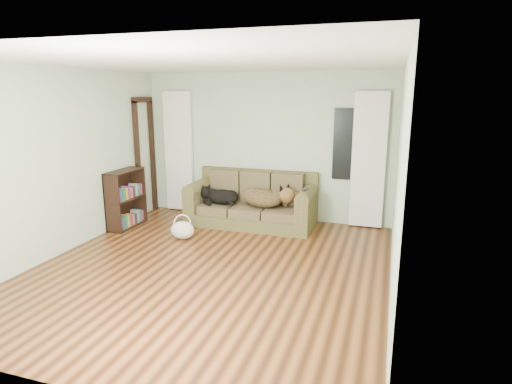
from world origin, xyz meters
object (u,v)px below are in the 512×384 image
(tote_bag, at_px, (182,229))
(sofa, at_px, (251,199))
(dog_black_lab, at_px, (221,196))
(dog_shepherd, at_px, (265,199))
(bookshelf, at_px, (126,198))

(tote_bag, bearing_deg, sofa, 52.92)
(sofa, height_order, dog_black_lab, sofa)
(dog_shepherd, distance_m, bookshelf, 2.37)
(sofa, height_order, tote_bag, sofa)
(dog_black_lab, height_order, bookshelf, bookshelf)
(bookshelf, bearing_deg, tote_bag, -19.60)
(dog_shepherd, bearing_deg, dog_black_lab, 22.58)
(dog_shepherd, bearing_deg, bookshelf, 37.94)
(tote_bag, relative_size, bookshelf, 0.39)
(sofa, distance_m, bookshelf, 2.13)
(dog_shepherd, height_order, bookshelf, bookshelf)
(sofa, bearing_deg, dog_shepherd, -6.73)
(sofa, relative_size, dog_black_lab, 3.61)
(dog_shepherd, bearing_deg, sofa, 13.09)
(sofa, relative_size, bookshelf, 2.21)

